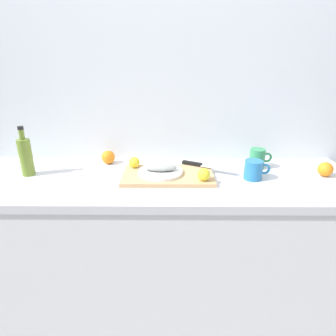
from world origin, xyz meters
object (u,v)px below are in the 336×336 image
at_px(white_plate, 160,172).
at_px(coffee_mug_2, 257,158).
at_px(lemon_0, 204,174).
at_px(olive_oil_bottle, 26,156).
at_px(cutting_board, 168,175).
at_px(chef_knife, 201,165).
at_px(coffee_mug_1, 254,170).
at_px(orange_0, 325,169).
at_px(fish_fillet, 160,167).

height_order(white_plate, coffee_mug_2, coffee_mug_2).
height_order(lemon_0, coffee_mug_2, coffee_mug_2).
distance_m(white_plate, olive_oil_bottle, 0.69).
bearing_deg(white_plate, olive_oil_bottle, 177.87).
relative_size(cutting_board, chef_knife, 1.67).
xyz_separation_m(cutting_board, coffee_mug_1, (0.43, -0.02, 0.04)).
distance_m(olive_oil_bottle, orange_0, 1.53).
relative_size(lemon_0, orange_0, 0.82).
bearing_deg(lemon_0, cutting_board, 153.68).
height_order(cutting_board, coffee_mug_2, coffee_mug_2).
distance_m(white_plate, chef_knife, 0.24).
bearing_deg(olive_oil_bottle, lemon_0, -7.21).
bearing_deg(white_plate, fish_fillet, -90.00).
xyz_separation_m(fish_fillet, lemon_0, (0.21, -0.09, -0.00)).
xyz_separation_m(cutting_board, coffee_mug_2, (0.49, 0.14, 0.04)).
bearing_deg(lemon_0, olive_oil_bottle, 172.79).
xyz_separation_m(olive_oil_bottle, coffee_mug_1, (1.15, -0.05, -0.05)).
bearing_deg(coffee_mug_2, fish_fillet, -165.57).
relative_size(cutting_board, white_plate, 2.03).
relative_size(fish_fillet, chef_knife, 0.62).
xyz_separation_m(white_plate, lemon_0, (0.21, -0.09, 0.02)).
bearing_deg(coffee_mug_2, orange_0, -20.43).
bearing_deg(coffee_mug_2, olive_oil_bottle, -174.80).
bearing_deg(orange_0, fish_fillet, -178.72).
relative_size(chef_knife, coffee_mug_2, 2.23).
relative_size(cutting_board, coffee_mug_2, 3.72).
bearing_deg(coffee_mug_1, fish_fillet, 177.47).
height_order(white_plate, orange_0, orange_0).
relative_size(cutting_board, olive_oil_bottle, 1.79).
xyz_separation_m(cutting_board, orange_0, (0.80, 0.02, 0.03)).
bearing_deg(fish_fillet, cutting_board, -4.81).
bearing_deg(coffee_mug_1, chef_knife, 154.89).
bearing_deg(cutting_board, orange_0, 1.58).
xyz_separation_m(cutting_board, chef_knife, (0.18, 0.10, 0.02)).
distance_m(chef_knife, lemon_0, 0.18).
relative_size(olive_oil_bottle, coffee_mug_2, 2.08).
xyz_separation_m(white_plate, chef_knife, (0.22, 0.10, 0.00)).
bearing_deg(fish_fillet, coffee_mug_1, -2.53).
bearing_deg(white_plate, lemon_0, -22.72).
distance_m(coffee_mug_1, coffee_mug_2, 0.17).
distance_m(olive_oil_bottle, coffee_mug_2, 1.22).
height_order(lemon_0, olive_oil_bottle, olive_oil_bottle).
distance_m(chef_knife, orange_0, 0.63).
height_order(cutting_board, coffee_mug_1, coffee_mug_1).
relative_size(lemon_0, coffee_mug_1, 0.48).
bearing_deg(fish_fillet, white_plate, 90.00).
relative_size(fish_fillet, coffee_mug_2, 1.38).
height_order(chef_knife, coffee_mug_1, coffee_mug_1).
distance_m(cutting_board, chef_knife, 0.20).
xyz_separation_m(white_plate, olive_oil_bottle, (-0.68, 0.03, 0.07)).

